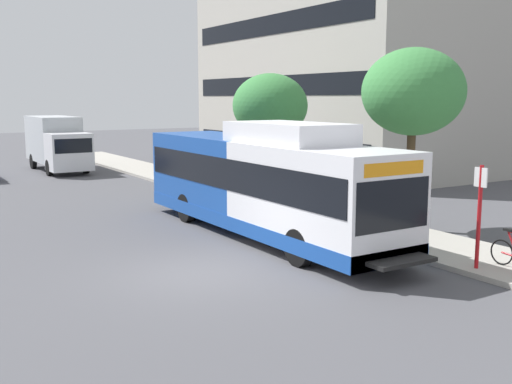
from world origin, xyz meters
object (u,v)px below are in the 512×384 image
object	(u,v)px
transit_bus	(263,183)
street_tree_mid_block	(270,106)
bus_stop_sign_pole	(479,209)
box_truck_background	(57,142)
street_tree_near_stop	(413,92)

from	to	relation	value
transit_bus	street_tree_mid_block	distance (m)	7.89
bus_stop_sign_pole	transit_bus	bearing A→B (deg)	109.16
street_tree_mid_block	box_truck_background	bearing A→B (deg)	109.86
street_tree_near_stop	box_truck_background	world-z (taller)	street_tree_near_stop
bus_stop_sign_pole	street_tree_near_stop	bearing A→B (deg)	63.17
transit_bus	bus_stop_sign_pole	distance (m)	6.80
transit_bus	box_truck_background	world-z (taller)	transit_bus
box_truck_background	transit_bus	bearing A→B (deg)	-86.98
street_tree_near_stop	street_tree_mid_block	distance (m)	8.11
transit_bus	street_tree_mid_block	world-z (taller)	street_tree_mid_block
transit_bus	bus_stop_sign_pole	bearing A→B (deg)	-70.84
bus_stop_sign_pole	street_tree_near_stop	size ratio (longest dim) A/B	0.45
box_truck_background	street_tree_mid_block	bearing A→B (deg)	-70.14
transit_bus	street_tree_mid_block	xyz separation A→B (m)	(4.32, 6.18, 2.31)
bus_stop_sign_pole	street_tree_mid_block	world-z (taller)	street_tree_mid_block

